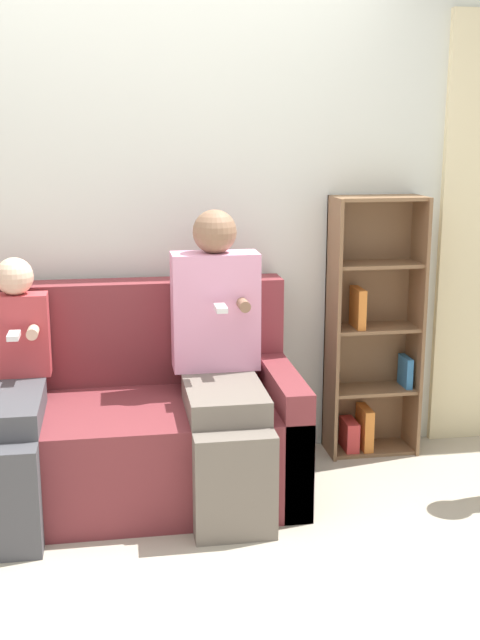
% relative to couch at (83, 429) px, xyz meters
% --- Properties ---
extents(ground_plane, '(14.00, 14.00, 0.00)m').
position_rel_couch_xyz_m(ground_plane, '(0.33, -0.54, -0.32)').
color(ground_plane, '#B2A893').
extents(back_wall, '(10.00, 0.06, 2.55)m').
position_rel_couch_xyz_m(back_wall, '(0.33, 0.45, 0.95)').
color(back_wall, silver).
rests_on(back_wall, ground_plane).
extents(couch, '(1.99, 0.85, 0.97)m').
position_rel_couch_xyz_m(couch, '(0.00, 0.00, 0.00)').
color(couch, maroon).
rests_on(couch, ground_plane).
extents(adult_seated, '(0.41, 0.77, 1.33)m').
position_rel_couch_xyz_m(adult_seated, '(0.64, -0.12, 0.36)').
color(adult_seated, '#70665B').
rests_on(adult_seated, ground_plane).
extents(child_seated, '(0.28, 0.79, 1.12)m').
position_rel_couch_xyz_m(child_seated, '(-0.28, -0.17, 0.25)').
color(child_seated, '#47474C').
rests_on(child_seated, ground_plane).
extents(bookshelf, '(0.47, 0.25, 1.36)m').
position_rel_couch_xyz_m(bookshelf, '(1.49, 0.32, 0.30)').
color(bookshelf, brown).
rests_on(bookshelf, ground_plane).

